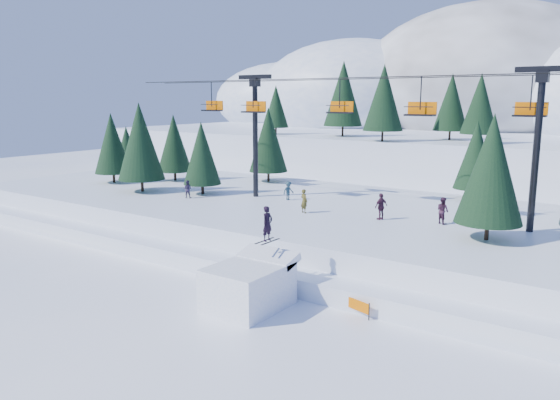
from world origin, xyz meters
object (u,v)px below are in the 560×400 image
Objects in this scene: jump_kicker at (250,284)px; banner_far at (451,312)px; banner_near at (349,302)px; chairlift at (376,120)px.

jump_kicker is 1.91× the size of banner_far.
jump_kicker is 5.23m from banner_near.
jump_kicker is 17.39m from chairlift.
banner_far is (9.65, -11.35, -8.78)m from chairlift.
chairlift is at bearing 91.21° from jump_kicker.
jump_kicker reaches higher than banner_near.
banner_near and banner_far have the same top height.
jump_kicker is 1.89× the size of banner_near.
jump_kicker is 0.11× the size of chairlift.
banner_near is (4.59, 2.39, -0.73)m from jump_kicker.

